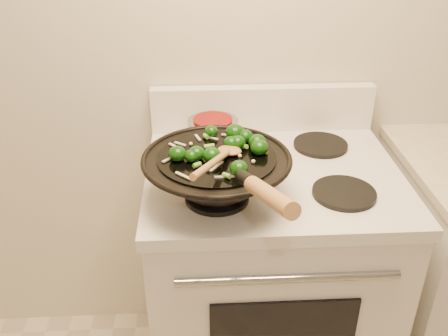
{
  "coord_description": "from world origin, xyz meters",
  "views": [
    {
      "loc": [
        -0.48,
        -0.15,
        1.69
      ],
      "look_at": [
        -0.41,
        1.0,
        1.03
      ],
      "focal_mm": 40.0,
      "sensor_mm": 36.0,
      "label": 1
    }
  ],
  "objects": [
    {
      "name": "stirfry",
      "position": [
        -0.4,
        1.04,
        1.07
      ],
      "size": [
        0.29,
        0.27,
        0.05
      ],
      "color": "#0D3708",
      "rests_on": "wok"
    },
    {
      "name": "saucepan",
      "position": [
        -0.43,
        1.32,
        0.98
      ],
      "size": [
        0.16,
        0.26,
        0.1
      ],
      "color": "#979A9F",
      "rests_on": "stove"
    },
    {
      "name": "stove",
      "position": [
        -0.25,
        1.17,
        0.47
      ],
      "size": [
        0.78,
        0.67,
        1.08
      ],
      "color": "white",
      "rests_on": "ground"
    },
    {
      "name": "wooden_spoon",
      "position": [
        -0.42,
        0.96,
        1.09
      ],
      "size": [
        0.15,
        0.3,
        0.09
      ],
      "color": "#A47340",
      "rests_on": "wok"
    },
    {
      "name": "wok",
      "position": [
        -0.43,
        1.02,
        1.0
      ],
      "size": [
        0.41,
        0.66,
        0.27
      ],
      "color": "black",
      "rests_on": "stove"
    }
  ]
}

